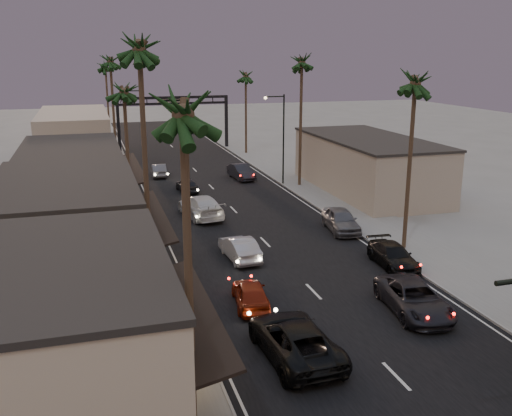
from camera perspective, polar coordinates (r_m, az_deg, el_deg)
ground at (r=51.22m, az=-3.08°, el=0.67°), size 200.00×200.00×0.00m
road at (r=55.96m, az=-4.28°, el=1.90°), size 14.00×120.00×0.02m
sidewalk_left at (r=61.63m, az=-14.36°, el=2.75°), size 5.00×92.00×0.12m
sidewalk_right at (r=65.05m, az=2.61°, el=3.85°), size 5.00×92.00×0.12m
storefront_near at (r=22.67m, az=-19.15°, el=-12.03°), size 8.00×12.00×5.50m
storefront_mid at (r=35.74m, az=-18.35°, el=-1.95°), size 8.00×14.00×5.50m
storefront_far at (r=51.33m, az=-17.93°, el=2.85°), size 8.00×16.00×5.00m
storefront_dist at (r=73.94m, az=-17.69°, el=6.83°), size 8.00×20.00×6.00m
building_right at (r=55.51m, az=11.11°, el=4.18°), size 8.00×18.00×5.00m
arch at (r=79.43m, az=-8.27°, el=9.75°), size 15.20×0.40×7.27m
streetlight_right at (r=56.82m, az=2.51°, el=7.59°), size 2.13×0.30×9.00m
streetlight_left at (r=66.84m, az=-12.66°, el=8.38°), size 2.13×0.30×9.00m
palm_la at (r=17.55m, az=-7.34°, el=10.64°), size 3.20×3.20×13.20m
palm_lb at (r=30.40m, az=-11.63°, el=15.99°), size 3.20×3.20×15.20m
palm_lc at (r=44.42m, az=-13.11°, el=11.78°), size 3.20×3.20×12.20m
palm_ld at (r=63.33m, az=-14.40°, el=14.36°), size 3.20×3.20×14.20m
palm_ra at (r=37.99m, az=15.70°, el=12.58°), size 3.20×3.20×13.20m
palm_rb at (r=55.97m, az=4.62°, el=14.72°), size 3.20×3.20×14.20m
palm_rc at (r=75.02m, az=-1.03°, el=13.38°), size 3.20×3.20×12.20m
palm_far at (r=86.33m, az=-14.85°, el=13.77°), size 3.20×3.20×13.20m
oncoming_red at (r=30.05m, az=-0.55°, el=-8.56°), size 2.18×4.31×1.41m
oncoming_pickup at (r=25.40m, az=3.86°, el=-12.94°), size 3.04×6.17×1.68m
oncoming_silver at (r=36.71m, az=-1.67°, el=-4.01°), size 1.88×4.62×1.49m
oncoming_white at (r=46.27m, az=-5.53°, el=0.17°), size 3.22×6.35×1.77m
oncoming_dgrey at (r=54.87m, az=-6.91°, el=2.28°), size 1.87×4.03×1.34m
oncoming_grey_far at (r=62.42m, az=-9.69°, el=3.75°), size 1.70×4.24×1.37m
curbside_near at (r=30.43m, az=15.54°, el=-8.69°), size 3.22×5.83×1.54m
curbside_black at (r=36.45m, az=13.54°, el=-4.67°), size 2.27×4.90×1.39m
curbside_grey at (r=42.86m, az=8.49°, el=-1.19°), size 2.64×5.20×1.70m
curbside_far at (r=60.24m, az=-1.50°, el=3.64°), size 2.13×4.84×1.55m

